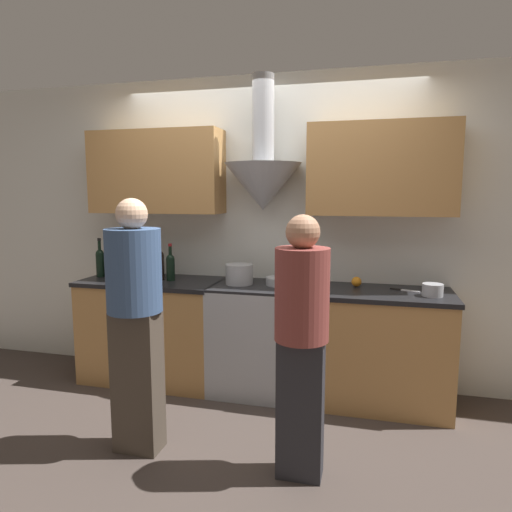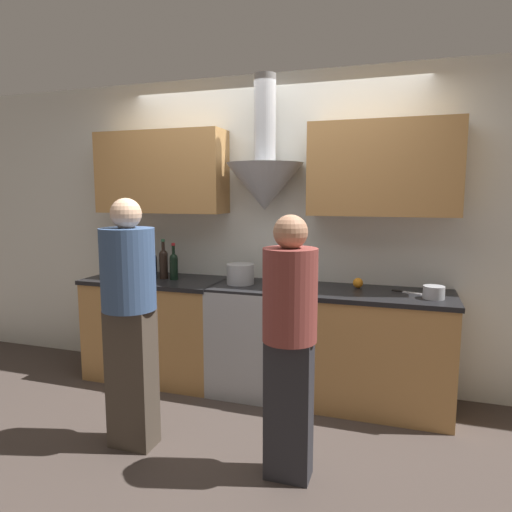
% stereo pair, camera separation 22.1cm
% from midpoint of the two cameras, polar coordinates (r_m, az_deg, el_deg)
% --- Properties ---
extents(ground_plane, '(12.00, 12.00, 0.00)m').
position_cam_midpoint_polar(ground_plane, '(3.66, 0.58, -18.41)').
color(ground_plane, '#423833').
extents(wall_back, '(8.40, 0.63, 2.60)m').
position_cam_midpoint_polar(wall_back, '(3.88, 3.18, 5.54)').
color(wall_back, silver).
rests_on(wall_back, ground_plane).
extents(counter_left, '(1.19, 0.62, 0.89)m').
position_cam_midpoint_polar(counter_left, '(4.15, -10.74, -8.78)').
color(counter_left, '#B27F47').
rests_on(counter_left, ground_plane).
extents(counter_right, '(1.13, 0.62, 0.89)m').
position_cam_midpoint_polar(counter_right, '(3.67, 16.41, -11.17)').
color(counter_right, '#B27F47').
rests_on(counter_right, ground_plane).
extents(stove_range, '(0.74, 0.60, 0.89)m').
position_cam_midpoint_polar(stove_range, '(3.80, 2.17, -10.15)').
color(stove_range, '#A8AAAF').
rests_on(stove_range, ground_plane).
extents(wine_bottle_0, '(0.07, 0.07, 0.34)m').
position_cam_midpoint_polar(wine_bottle_0, '(4.30, -16.76, -0.47)').
color(wine_bottle_0, black).
rests_on(wine_bottle_0, counter_left).
extents(wine_bottle_1, '(0.07, 0.07, 0.34)m').
position_cam_midpoint_polar(wine_bottle_1, '(4.24, -15.65, -0.60)').
color(wine_bottle_1, black).
rests_on(wine_bottle_1, counter_left).
extents(wine_bottle_2, '(0.07, 0.07, 0.32)m').
position_cam_midpoint_polar(wine_bottle_2, '(4.19, -14.52, -0.72)').
color(wine_bottle_2, black).
rests_on(wine_bottle_2, counter_left).
extents(wine_bottle_3, '(0.07, 0.07, 0.35)m').
position_cam_midpoint_polar(wine_bottle_3, '(4.13, -13.69, -0.64)').
color(wine_bottle_3, black).
rests_on(wine_bottle_3, counter_left).
extents(wine_bottle_4, '(0.07, 0.07, 0.32)m').
position_cam_midpoint_polar(wine_bottle_4, '(4.09, -12.35, -0.81)').
color(wine_bottle_4, black).
rests_on(wine_bottle_4, counter_left).
extents(wine_bottle_5, '(0.08, 0.08, 0.33)m').
position_cam_midpoint_polar(wine_bottle_5, '(4.03, -11.29, -0.97)').
color(wine_bottle_5, black).
rests_on(wine_bottle_5, counter_left).
extents(wine_bottle_6, '(0.07, 0.07, 0.35)m').
position_cam_midpoint_polar(wine_bottle_6, '(4.00, -9.94, -0.81)').
color(wine_bottle_6, black).
rests_on(wine_bottle_6, counter_left).
extents(wine_bottle_7, '(0.07, 0.07, 0.32)m').
position_cam_midpoint_polar(wine_bottle_7, '(3.94, -8.67, -1.12)').
color(wine_bottle_7, black).
rests_on(wine_bottle_7, counter_left).
extents(stock_pot, '(0.22, 0.22, 0.16)m').
position_cam_midpoint_polar(stock_pot, '(3.72, -0.27, -2.27)').
color(stock_pot, '#A8AAAF').
rests_on(stock_pot, stove_range).
extents(mixing_bowl, '(0.23, 0.23, 0.06)m').
position_cam_midpoint_polar(mixing_bowl, '(3.68, 4.88, -3.20)').
color(mixing_bowl, '#A8AAAF').
rests_on(mixing_bowl, stove_range).
extents(orange_fruit, '(0.08, 0.08, 0.08)m').
position_cam_midpoint_polar(orange_fruit, '(3.68, 14.31, -3.29)').
color(orange_fruit, orange).
rests_on(orange_fruit, counter_right).
extents(saucepan, '(0.15, 0.15, 0.09)m').
position_cam_midpoint_polar(saucepan, '(3.48, 23.06, -4.21)').
color(saucepan, '#A8AAAF').
rests_on(saucepan, counter_right).
extents(chefs_knife, '(0.22, 0.11, 0.01)m').
position_cam_midpoint_polar(chefs_knife, '(3.62, 20.03, -4.29)').
color(chefs_knife, silver).
rests_on(chefs_knife, counter_right).
extents(person_foreground_left, '(0.34, 0.34, 1.59)m').
position_cam_midpoint_polar(person_foreground_left, '(2.95, -13.45, -6.97)').
color(person_foreground_left, '#473D33').
rests_on(person_foreground_left, ground_plane).
extents(person_foreground_right, '(0.30, 0.30, 1.51)m').
position_cam_midpoint_polar(person_foreground_right, '(2.57, 6.70, -9.95)').
color(person_foreground_right, '#28282D').
rests_on(person_foreground_right, ground_plane).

